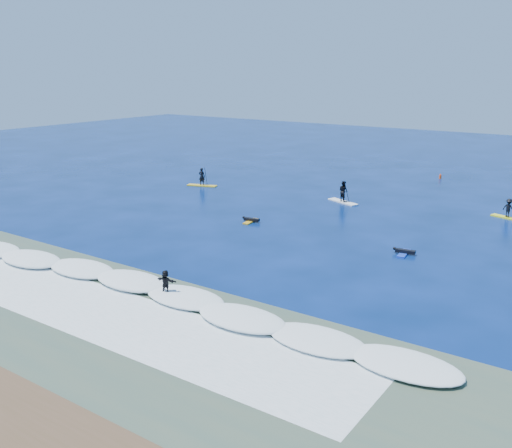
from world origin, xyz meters
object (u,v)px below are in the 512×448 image
Objects in this scene: sup_paddler_right at (508,210)px; prone_paddler_near at (251,220)px; prone_paddler_far at (404,252)px; sup_paddler_center at (343,193)px; sup_paddler_left at (202,179)px; wave_surfer at (166,284)px; marker_buoy at (440,176)px.

sup_paddler_right is 1.43× the size of prone_paddler_near.
prone_paddler_near is 1.00× the size of prone_paddler_far.
prone_paddler_far is (9.87, -11.08, -0.72)m from sup_paddler_center.
sup_paddler_left is 29.34m from wave_surfer.
wave_surfer is (17.31, -23.69, 0.11)m from sup_paddler_left.
marker_buoy is (-6.14, 27.28, 0.14)m from prone_paddler_far.
prone_paddler_far is (25.07, -9.50, -0.55)m from sup_paddler_left.
marker_buoy is at bearing 5.51° from prone_paddler_far.
prone_paddler_far is at bearing -77.31° from marker_buoy.
sup_paddler_center is at bearing -102.97° from marker_buoy.
sup_paddler_right is at bearing 59.76° from wave_surfer.
sup_paddler_left reaches higher than wave_surfer.
marker_buoy is (18.93, 17.78, -0.41)m from sup_paddler_left.
sup_paddler_center is 1.69× the size of wave_surfer.
sup_paddler_center is (15.19, 1.58, 0.17)m from sup_paddler_left.
marker_buoy is (1.62, 41.47, -0.52)m from wave_surfer.
sup_paddler_center is 16.64m from marker_buoy.
prone_paddler_far reaches higher than prone_paddler_near.
sup_paddler_left is 28.93m from sup_paddler_right.
sup_paddler_right is (13.45, 2.48, -0.13)m from sup_paddler_center.
sup_paddler_left is 1.62× the size of wave_surfer.
wave_surfer is at bearing -93.93° from sup_paddler_right.
prone_paddler_near is 12.88m from prone_paddler_far.
sup_paddler_left reaches higher than sup_paddler_right.
prone_paddler_far is at bearing -101.95° from prone_paddler_near.
prone_paddler_near is at bearing -52.89° from sup_paddler_left.
marker_buoy is at bearing 79.75° from wave_surfer.
sup_paddler_left is at bearing -136.79° from marker_buoy.
prone_paddler_near is at bearing 100.70° from wave_surfer.
wave_surfer is (2.12, -25.26, -0.06)m from sup_paddler_center.
prone_paddler_far is 27.96m from marker_buoy.
sup_paddler_left is 0.96× the size of sup_paddler_center.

